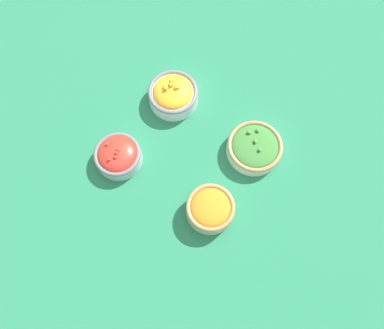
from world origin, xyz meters
name	(u,v)px	position (x,y,z in m)	size (l,w,h in m)	color
ground_plane	(192,168)	(0.00, 0.00, 0.00)	(3.00, 3.00, 0.00)	#23704C
bowl_squash	(173,94)	(-0.18, 0.14, 0.03)	(0.14, 0.14, 0.08)	silver
bowl_carrots	(210,209)	(0.11, -0.07, 0.04)	(0.13, 0.13, 0.07)	beige
bowl_cherry_tomatoes	(118,155)	(-0.18, -0.10, 0.03)	(0.13, 0.13, 0.07)	#B2C1CC
bowl_broccoli	(254,147)	(0.10, 0.15, 0.03)	(0.15, 0.15, 0.06)	silver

